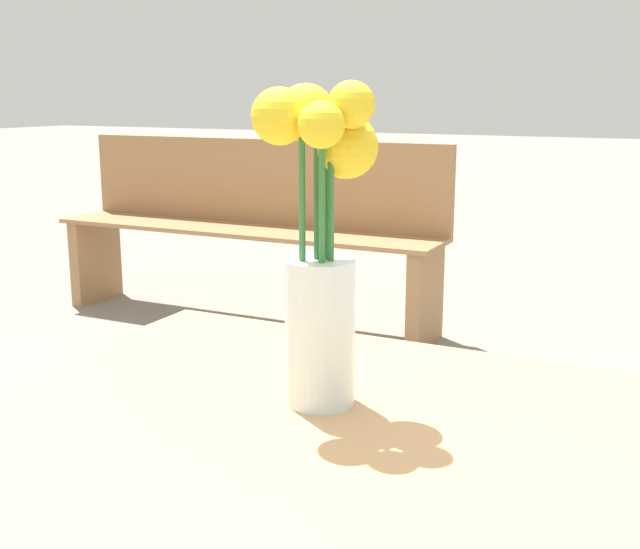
{
  "coord_description": "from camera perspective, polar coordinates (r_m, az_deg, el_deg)",
  "views": [
    {
      "loc": [
        0.36,
        -0.65,
        1.06
      ],
      "look_at": [
        -0.02,
        0.1,
        0.87
      ],
      "focal_mm": 45.0,
      "sensor_mm": 36.0,
      "label": 1
    }
  ],
  "objects": [
    {
      "name": "table_front",
      "position": [
        0.87,
        -2.05,
        -18.92
      ],
      "size": [
        0.78,
        0.73,
        0.72
      ],
      "color": "tan",
      "rests_on": "ground_plane"
    },
    {
      "name": "flower_vase",
      "position": [
        0.86,
        -0.01,
        1.44
      ],
      "size": [
        0.12,
        0.12,
        0.35
      ],
      "color": "silver",
      "rests_on": "table_front"
    },
    {
      "name": "bench_near",
      "position": [
        3.82,
        -4.92,
        3.89
      ],
      "size": [
        1.92,
        0.39,
        0.85
      ],
      "color": "#9E7047",
      "rests_on": "ground_plane"
    }
  ]
}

